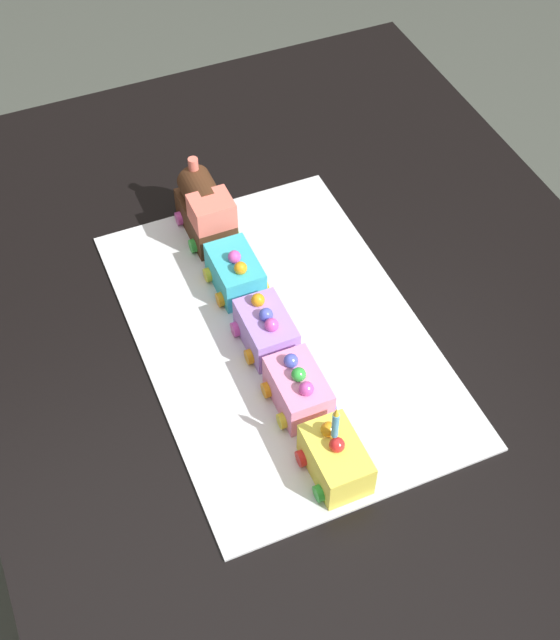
{
  "coord_description": "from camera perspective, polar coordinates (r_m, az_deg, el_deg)",
  "views": [
    {
      "loc": [
        0.73,
        -0.37,
        1.73
      ],
      "look_at": [
        -0.01,
        -0.05,
        0.77
      ],
      "focal_mm": 48.6,
      "sensor_mm": 36.0,
      "label": 1
    }
  ],
  "objects": [
    {
      "name": "ground_plane",
      "position": [
        1.91,
        1.59,
        -14.86
      ],
      "size": [
        8.0,
        8.0,
        0.0
      ],
      "primitive_type": "plane",
      "color": "#474C44"
    },
    {
      "name": "dining_table",
      "position": [
        1.37,
        2.15,
        -3.42
      ],
      "size": [
        1.4,
        1.0,
        0.74
      ],
      "color": "black",
      "rests_on": "ground"
    },
    {
      "name": "cake_board",
      "position": [
        1.27,
        -0.0,
        -0.93
      ],
      "size": [
        0.6,
        0.4,
        0.0
      ],
      "primitive_type": "cube",
      "color": "silver",
      "rests_on": "dining_table"
    },
    {
      "name": "cake_locomotive",
      "position": [
        1.39,
        -4.93,
        7.23
      ],
      "size": [
        0.14,
        0.08,
        0.12
      ],
      "color": "#472816",
      "rests_on": "cake_board"
    },
    {
      "name": "cake_car_hopper_turquoise",
      "position": [
        1.31,
        -2.96,
        3.14
      ],
      "size": [
        0.1,
        0.08,
        0.07
      ],
      "color": "#38B7C6",
      "rests_on": "cake_board"
    },
    {
      "name": "cake_car_tanker_lavender",
      "position": [
        1.24,
        -1.0,
        -0.48
      ],
      "size": [
        0.1,
        0.08,
        0.07
      ],
      "color": "#AD84E0",
      "rests_on": "cake_board"
    },
    {
      "name": "cake_car_flatbed_bubblegum",
      "position": [
        1.17,
        1.21,
        -4.56
      ],
      "size": [
        0.1,
        0.08,
        0.07
      ],
      "color": "pink",
      "rests_on": "cake_board"
    },
    {
      "name": "cake_car_caboose_lemon",
      "position": [
        1.12,
        3.68,
        -9.09
      ],
      "size": [
        0.1,
        0.08,
        0.07
      ],
      "color": "#F4E04C",
      "rests_on": "cake_board"
    },
    {
      "name": "birthday_candle",
      "position": [
        1.06,
        3.67,
        -6.77
      ],
      "size": [
        0.01,
        0.01,
        0.06
      ],
      "color": "#4CA5E5",
      "rests_on": "cake_car_caboose_lemon"
    }
  ]
}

